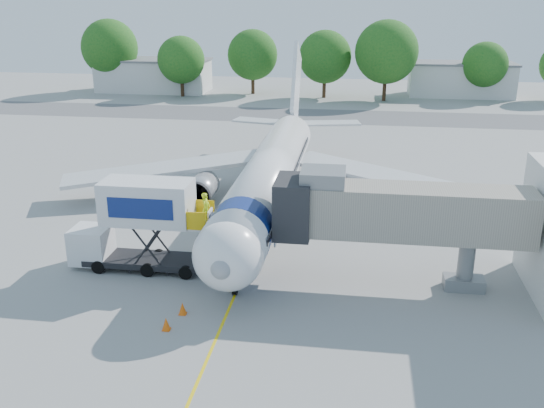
# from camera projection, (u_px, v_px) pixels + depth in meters

# --- Properties ---
(ground) EXTENTS (160.00, 160.00, 0.00)m
(ground) POSITION_uv_depth(u_px,v_px,m) (263.00, 231.00, 42.12)
(ground) COLOR gray
(ground) RESTS_ON ground
(guidance_line) EXTENTS (0.15, 70.00, 0.01)m
(guidance_line) POSITION_uv_depth(u_px,v_px,m) (263.00, 231.00, 42.12)
(guidance_line) COLOR yellow
(guidance_line) RESTS_ON ground
(taxiway_strip) EXTENTS (120.00, 10.00, 0.01)m
(taxiway_strip) POSITION_uv_depth(u_px,v_px,m) (312.00, 116.00, 81.35)
(taxiway_strip) COLOR #59595B
(taxiway_strip) RESTS_ON ground
(aircraft) EXTENTS (34.17, 37.73, 11.35)m
(aircraft) POSITION_uv_depth(u_px,v_px,m) (271.00, 174.00, 45.00)
(aircraft) COLOR white
(aircraft) RESTS_ON ground
(jet_bridge) EXTENTS (13.90, 3.20, 6.60)m
(jet_bridge) POSITION_uv_depth(u_px,v_px,m) (386.00, 212.00, 33.07)
(jet_bridge) COLOR gray
(jet_bridge) RESTS_ON ground
(catering_hiloader) EXTENTS (8.52, 2.44, 5.50)m
(catering_hiloader) POSITION_uv_depth(u_px,v_px,m) (138.00, 225.00, 35.52)
(catering_hiloader) COLOR black
(catering_hiloader) RESTS_ON ground
(ground_tug) EXTENTS (4.13, 2.76, 1.51)m
(ground_tug) POSITION_uv_depth(u_px,v_px,m) (174.00, 349.00, 26.74)
(ground_tug) COLOR silver
(ground_tug) RESTS_ON ground
(safety_cone_a) EXTENTS (0.42, 0.42, 0.66)m
(safety_cone_a) POSITION_uv_depth(u_px,v_px,m) (183.00, 309.00, 31.11)
(safety_cone_a) COLOR #EA5B0C
(safety_cone_a) RESTS_ON ground
(safety_cone_b) EXTENTS (0.42, 0.42, 0.67)m
(safety_cone_b) POSITION_uv_depth(u_px,v_px,m) (166.00, 324.00, 29.65)
(safety_cone_b) COLOR #EA5B0C
(safety_cone_b) RESTS_ON ground
(outbuilding_left) EXTENTS (18.40, 8.40, 5.30)m
(outbuilding_left) POSITION_uv_depth(u_px,v_px,m) (154.00, 75.00, 101.09)
(outbuilding_left) COLOR silver
(outbuilding_left) RESTS_ON ground
(outbuilding_right) EXTENTS (16.40, 7.40, 5.30)m
(outbuilding_right) POSITION_uv_depth(u_px,v_px,m) (461.00, 79.00, 96.18)
(outbuilding_right) COLOR silver
(outbuilding_right) RESTS_ON ground
(tree_a) EXTENTS (9.19, 9.19, 11.72)m
(tree_a) POSITION_uv_depth(u_px,v_px,m) (110.00, 48.00, 99.43)
(tree_a) COLOR #382314
(tree_a) RESTS_ON ground
(tree_b) EXTENTS (7.37, 7.37, 9.40)m
(tree_b) POSITION_uv_depth(u_px,v_px,m) (181.00, 60.00, 94.82)
(tree_b) COLOR #382314
(tree_b) RESTS_ON ground
(tree_c) EXTENTS (8.03, 8.03, 10.24)m
(tree_c) POSITION_uv_depth(u_px,v_px,m) (253.00, 55.00, 97.20)
(tree_c) COLOR #382314
(tree_c) RESTS_ON ground
(tree_d) EXTENTS (8.12, 8.12, 10.35)m
(tree_d) POSITION_uv_depth(u_px,v_px,m) (325.00, 57.00, 93.42)
(tree_d) COLOR #382314
(tree_d) RESTS_ON ground
(tree_e) EXTENTS (9.42, 9.42, 12.01)m
(tree_e) POSITION_uv_depth(u_px,v_px,m) (387.00, 52.00, 90.28)
(tree_e) COLOR #382314
(tree_e) RESTS_ON ground
(tree_f) EXTENTS (6.84, 6.84, 8.73)m
(tree_f) POSITION_uv_depth(u_px,v_px,m) (485.00, 65.00, 92.26)
(tree_f) COLOR #382314
(tree_f) RESTS_ON ground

